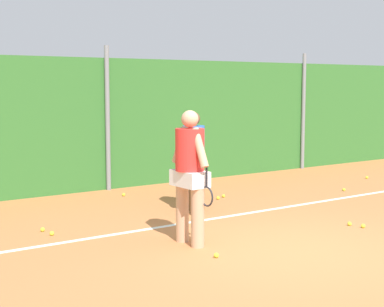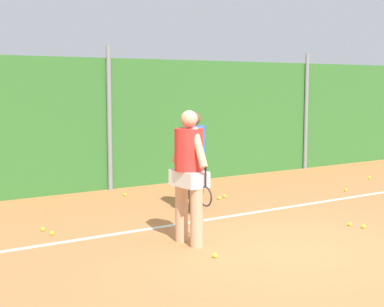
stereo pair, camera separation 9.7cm
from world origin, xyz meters
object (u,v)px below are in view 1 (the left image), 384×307
(tennis_ball_7, at_px, (124,195))
(tennis_ball_8, at_px, (216,255))
(tennis_ball_5, at_px, (43,230))
(tennis_ball_11, at_px, (224,196))
(tennis_ball_2, at_px, (367,177))
(tennis_ball_3, at_px, (218,198))
(player_midcourt, at_px, (194,157))
(tennis_ball_4, at_px, (363,226))
(player_foreground_near, at_px, (190,170))
(tennis_ball_1, at_px, (52,233))
(tennis_ball_10, at_px, (344,190))
(tennis_ball_0, at_px, (350,224))
(ball_hopper, at_px, (193,184))

(tennis_ball_7, distance_m, tennis_ball_8, 4.57)
(tennis_ball_5, height_order, tennis_ball_11, same)
(tennis_ball_2, bearing_deg, tennis_ball_3, -179.62)
(player_midcourt, xyz_separation_m, tennis_ball_5, (-2.70, 0.17, -0.96))
(tennis_ball_11, bearing_deg, tennis_ball_4, -84.83)
(player_foreground_near, relative_size, tennis_ball_3, 28.69)
(player_foreground_near, distance_m, tennis_ball_3, 3.44)
(tennis_ball_1, height_order, tennis_ball_10, same)
(tennis_ball_2, height_order, tennis_ball_8, same)
(tennis_ball_10, bearing_deg, tennis_ball_8, -155.45)
(tennis_ball_1, xyz_separation_m, tennis_ball_11, (3.93, 0.92, 0.00))
(player_foreground_near, xyz_separation_m, player_midcourt, (1.22, 1.69, -0.07))
(tennis_ball_3, distance_m, tennis_ball_5, 3.78)
(player_foreground_near, relative_size, tennis_ball_8, 28.69)
(tennis_ball_4, distance_m, tennis_ball_11, 3.25)
(tennis_ball_1, height_order, tennis_ball_4, same)
(tennis_ball_0, height_order, tennis_ball_3, same)
(player_foreground_near, bearing_deg, tennis_ball_5, -143.41)
(player_midcourt, xyz_separation_m, tennis_ball_2, (5.54, 0.71, -0.96))
(tennis_ball_4, height_order, tennis_ball_11, same)
(tennis_ball_3, distance_m, tennis_ball_8, 3.91)
(tennis_ball_7, bearing_deg, tennis_ball_0, -66.88)
(tennis_ball_8, distance_m, tennis_ball_10, 5.63)
(tennis_ball_2, bearing_deg, tennis_ball_11, 179.01)
(tennis_ball_1, bearing_deg, tennis_ball_8, -59.39)
(player_midcourt, relative_size, ball_hopper, 3.45)
(tennis_ball_8, bearing_deg, tennis_ball_3, 52.79)
(player_foreground_near, xyz_separation_m, tennis_ball_10, (5.03, 1.59, -1.03))
(tennis_ball_7, bearing_deg, player_foreground_near, -103.54)
(player_foreground_near, distance_m, tennis_ball_1, 2.36)
(tennis_ball_11, bearing_deg, tennis_ball_2, -0.99)
(player_foreground_near, relative_size, tennis_ball_4, 28.69)
(player_midcourt, bearing_deg, tennis_ball_4, -118.25)
(player_midcourt, relative_size, tennis_ball_1, 26.84)
(player_foreground_near, height_order, tennis_ball_3, player_foreground_near)
(tennis_ball_0, relative_size, tennis_ball_11, 1.00)
(player_foreground_near, xyz_separation_m, tennis_ball_2, (6.76, 2.40, -1.03))
(tennis_ball_4, distance_m, tennis_ball_5, 5.00)
(tennis_ball_1, relative_size, tennis_ball_4, 1.00)
(tennis_ball_10, bearing_deg, tennis_ball_4, -133.62)
(tennis_ball_4, xyz_separation_m, tennis_ball_8, (-2.87, 0.02, 0.00))
(tennis_ball_8, relative_size, tennis_ball_11, 1.00)
(tennis_ball_10, bearing_deg, tennis_ball_3, 164.31)
(tennis_ball_5, bearing_deg, tennis_ball_10, -2.32)
(player_midcourt, distance_m, tennis_ball_0, 2.85)
(tennis_ball_3, bearing_deg, tennis_ball_5, -172.26)
(ball_hopper, distance_m, tennis_ball_2, 4.84)
(ball_hopper, relative_size, tennis_ball_3, 7.78)
(player_midcourt, height_order, tennis_ball_2, player_midcourt)
(ball_hopper, xyz_separation_m, tennis_ball_3, (0.33, -0.37, -0.26))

